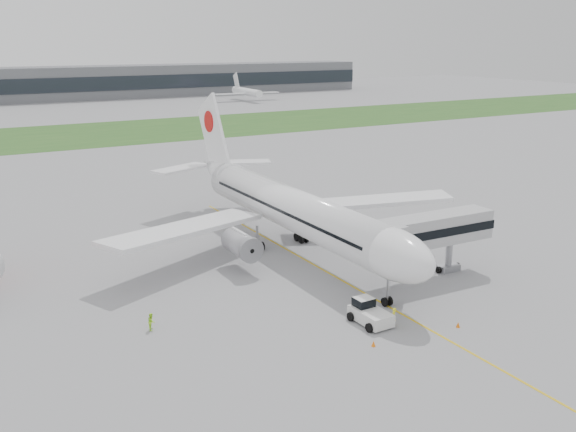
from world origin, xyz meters
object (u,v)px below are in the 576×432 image
pushback_tug (369,312)px  ground_crew_near (393,317)px  jet_bridge (426,232)px  airliner (288,206)px

pushback_tug → ground_crew_near: bearing=-52.1°
pushback_tug → jet_bridge: bearing=25.4°
pushback_tug → jet_bridge: 14.04m
jet_bridge → ground_crew_near: (-10.41, -7.81, -4.51)m
airliner → ground_crew_near: (-2.39, -23.85, -4.76)m
pushback_tug → jet_bridge: size_ratio=0.27×
pushback_tug → airliner: bearing=78.6°
airliner → ground_crew_near: 24.44m
ground_crew_near → pushback_tug: bearing=-81.5°
pushback_tug → ground_crew_near: 2.31m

